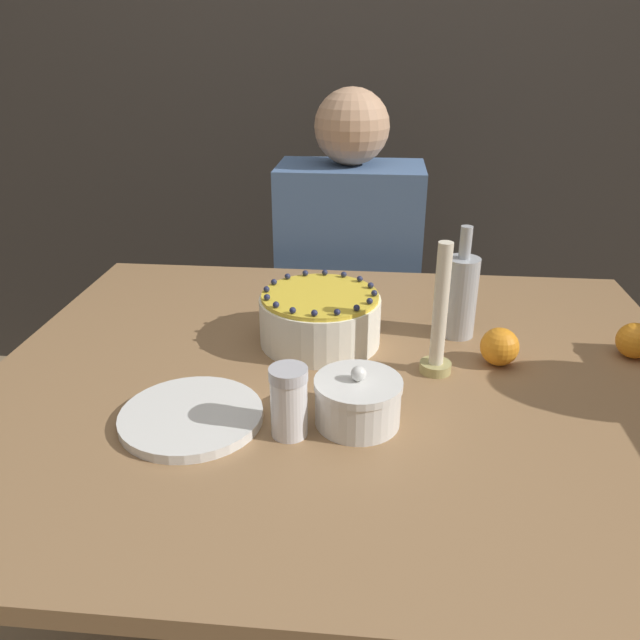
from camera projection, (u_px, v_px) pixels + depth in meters
wall_behind at (371, 43)px, 2.16m from camera, size 8.00×0.05×2.60m
dining_table at (343, 427)px, 1.17m from camera, size 1.28×1.07×0.77m
cake at (320, 318)px, 1.21m from camera, size 0.23×0.23×0.11m
sugar_bowl at (358, 401)px, 0.96m from camera, size 0.14×0.14×0.10m
sugar_shaker at (289, 401)px, 0.92m from camera, size 0.06×0.06×0.11m
plate_stack at (191, 416)px, 0.98m from camera, size 0.22×0.22×0.02m
candle at (439, 323)px, 1.08m from camera, size 0.06×0.06×0.24m
bottle at (460, 295)px, 1.23m from camera, size 0.07×0.07×0.23m
orange_fruit_0 at (635, 341)px, 1.16m from camera, size 0.07×0.07×0.07m
orange_fruit_1 at (500, 347)px, 1.14m from camera, size 0.07×0.07×0.07m
person_man_blue_shirt at (348, 325)px, 1.89m from camera, size 0.40×0.34×1.20m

